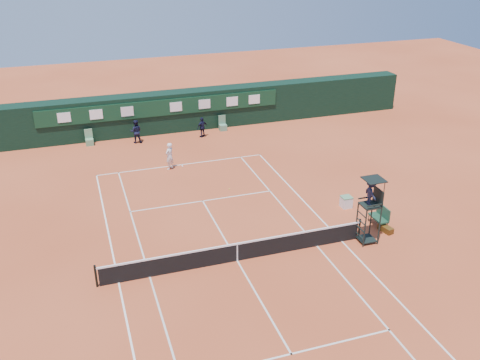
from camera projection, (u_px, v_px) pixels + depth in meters
The scene contains 14 objects.
ground at pixel (237, 261), 25.03m from camera, with size 90.00×90.00×0.00m, color #C8552F.
court_lines at pixel (237, 261), 25.03m from camera, with size 11.05×23.85×0.01m.
tennis_net at pixel (237, 252), 24.82m from camera, with size 12.90×0.10×1.10m.
back_wall at pixel (161, 112), 40.50m from camera, with size 40.00×1.65×3.00m.
linesman_chair_left at pixel (89, 141), 38.37m from camera, with size 0.55×0.50×1.15m.
linesman_chair_right at pixel (223, 126), 41.20m from camera, with size 0.55×0.50×1.15m.
umpire_chair at pixel (371, 197), 25.54m from camera, with size 0.96×0.95×3.42m.
player_bench at pixel (381, 215), 27.81m from camera, with size 0.55×1.20×1.10m.
tennis_bag at pixel (386, 229), 27.40m from camera, with size 0.36×0.82×0.31m, color black.
cooler at pixel (346, 202), 29.75m from camera, with size 0.57×0.57×0.65m.
tennis_ball at pixel (229, 189), 31.88m from camera, with size 0.06×0.06×0.06m, color yellow.
player at pixel (169, 156), 34.27m from camera, with size 0.65×0.43×1.79m, color white.
ball_kid_left at pixel (136, 131), 38.55m from camera, with size 0.84×0.65×1.72m, color black.
ball_kid_right at pixel (202, 127), 39.64m from camera, with size 0.90×0.37×1.54m, color black.
Camera 1 is at (-6.47, -20.03, 14.08)m, focal length 40.00 mm.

